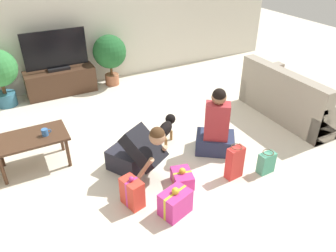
{
  "coord_description": "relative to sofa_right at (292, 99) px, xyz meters",
  "views": [
    {
      "loc": [
        -1.6,
        -3.59,
        2.68
      ],
      "look_at": [
        0.12,
        -0.33,
        0.45
      ],
      "focal_mm": 35.0,
      "sensor_mm": 36.0,
      "label": 1
    }
  ],
  "objects": [
    {
      "name": "gift_bag_a",
      "position": [
        -1.38,
        -0.95,
        -0.15
      ],
      "size": [
        0.22,
        0.14,
        0.31
      ],
      "rotation": [
        0.0,
        0.0,
        0.04
      ],
      "color": "#4CA384",
      "rests_on": "ground_plane"
    },
    {
      "name": "tv_console",
      "position": [
        -3.15,
        2.65,
        -0.06
      ],
      "size": [
        1.25,
        0.43,
        0.47
      ],
      "color": "#472D1E",
      "rests_on": "ground_plane"
    },
    {
      "name": "dog",
      "position": [
        -2.17,
        0.26,
        -0.06
      ],
      "size": [
        0.44,
        0.41,
        0.36
      ],
      "rotation": [
        0.0,
        0.0,
        2.32
      ],
      "color": "black",
      "rests_on": "ground_plane"
    },
    {
      "name": "coffee_table",
      "position": [
        -3.95,
        0.55,
        0.1
      ],
      "size": [
        0.89,
        0.53,
        0.45
      ],
      "color": "#472D1E",
      "rests_on": "ground_plane"
    },
    {
      "name": "gift_box_a",
      "position": [
        -2.44,
        -0.66,
        -0.2
      ],
      "size": [
        0.29,
        0.35,
        0.24
      ],
      "rotation": [
        0.0,
        0.0,
        -0.24
      ],
      "color": "#CC3389",
      "rests_on": "ground_plane"
    },
    {
      "name": "person_kneeling",
      "position": [
        -2.84,
        -0.25,
        0.05
      ],
      "size": [
        0.66,
        0.83,
        0.79
      ],
      "rotation": [
        0.0,
        0.0,
        0.53
      ],
      "color": "#23232D",
      "rests_on": "ground_plane"
    },
    {
      "name": "gift_box_c",
      "position": [
        -2.74,
        -1.03,
        -0.15
      ],
      "size": [
        0.38,
        0.32,
        0.35
      ],
      "rotation": [
        0.0,
        0.0,
        0.31
      ],
      "color": "#CC3389",
      "rests_on": "ground_plane"
    },
    {
      "name": "gift_bag_b",
      "position": [
        -1.8,
        -0.84,
        -0.08
      ],
      "size": [
        0.22,
        0.15,
        0.46
      ],
      "rotation": [
        0.0,
        0.0,
        0.1
      ],
      "color": "red",
      "rests_on": "ground_plane"
    },
    {
      "name": "sofa_right",
      "position": [
        0.0,
        0.0,
        0.0
      ],
      "size": [
        0.84,
        1.72,
        0.83
      ],
      "rotation": [
        0.0,
        0.0,
        1.57
      ],
      "color": "gray",
      "rests_on": "ground_plane"
    },
    {
      "name": "potted_plant_back_right",
      "position": [
        -2.18,
        2.6,
        0.34
      ],
      "size": [
        0.64,
        0.64,
        0.99
      ],
      "color": "#A36042",
      "rests_on": "ground_plane"
    },
    {
      "name": "ground_plane",
      "position": [
        -2.43,
        0.3,
        -0.3
      ],
      "size": [
        16.0,
        16.0,
        0.0
      ],
      "primitive_type": "plane",
      "color": "beige"
    },
    {
      "name": "wall_back",
      "position": [
        -2.43,
        2.93,
        1.0
      ],
      "size": [
        8.4,
        0.06,
        2.6
      ],
      "color": "beige",
      "rests_on": "ground_plane"
    },
    {
      "name": "mug",
      "position": [
        -3.77,
        0.49,
        0.2
      ],
      "size": [
        0.12,
        0.08,
        0.09
      ],
      "color": "#386BAD",
      "rests_on": "coffee_table"
    },
    {
      "name": "gift_box_b",
      "position": [
        -3.1,
        -0.7,
        -0.12
      ],
      "size": [
        0.23,
        0.3,
        0.4
      ],
      "rotation": [
        0.0,
        0.0,
        0.26
      ],
      "color": "red",
      "rests_on": "ground_plane"
    },
    {
      "name": "person_sitting",
      "position": [
        -1.69,
        -0.26,
        0.05
      ],
      "size": [
        0.66,
        0.63,
        0.97
      ],
      "rotation": [
        0.0,
        0.0,
        2.52
      ],
      "color": "#283351",
      "rests_on": "ground_plane"
    },
    {
      "name": "tv",
      "position": [
        -3.15,
        2.65,
        0.5
      ],
      "size": [
        1.11,
        0.2,
        0.72
      ],
      "color": "black",
      "rests_on": "tv_console"
    }
  ]
}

